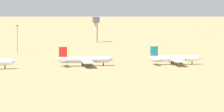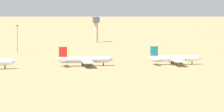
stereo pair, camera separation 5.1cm
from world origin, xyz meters
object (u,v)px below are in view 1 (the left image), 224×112
Objects in this scene: parked_jet_red_3 at (84,60)px; parked_jet_teal_4 at (174,59)px; light_pole_mid at (17,37)px; control_tower at (96,27)px.

parked_jet_red_3 is 50.77m from parked_jet_teal_4.
light_pole_mid is at bearing 112.55° from parked_jet_red_3.
parked_jet_red_3 is 1.79× the size of light_pole_mid.
parked_jet_teal_4 is 161.20m from control_tower.
light_pole_mid is (-84.82, 87.56, 6.98)m from parked_jet_teal_4.
control_tower reaches higher than light_pole_mid.
light_pole_mid is at bearing -131.56° from control_tower.
control_tower is 1.10× the size of light_pole_mid.
parked_jet_red_3 is at bearing -100.69° from control_tower.
control_tower is (29.78, 157.83, 8.66)m from parked_jet_red_3.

